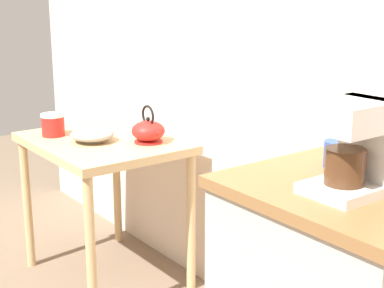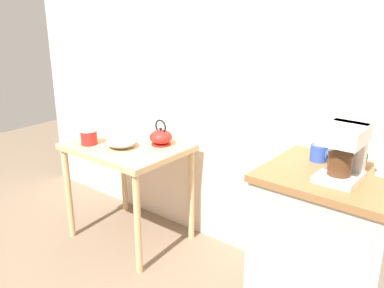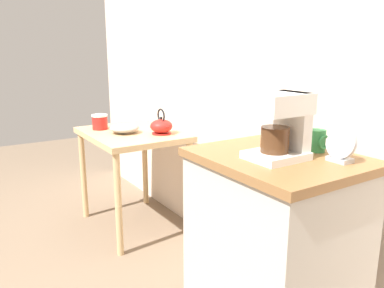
# 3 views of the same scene
# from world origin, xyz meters

# --- Properties ---
(ground_plane) EXTENTS (8.00, 8.00, 0.00)m
(ground_plane) POSITION_xyz_m (0.00, 0.00, 0.00)
(ground_plane) COLOR #7A6651
(back_wall) EXTENTS (4.40, 0.10, 2.80)m
(back_wall) POSITION_xyz_m (0.10, 0.38, 1.40)
(back_wall) COLOR beige
(back_wall) RESTS_ON ground_plane
(wooden_table) EXTENTS (0.79, 0.61, 0.73)m
(wooden_table) POSITION_xyz_m (-0.71, -0.03, 0.63)
(wooden_table) COLOR tan
(wooden_table) RESTS_ON ground_plane
(kitchen_counter) EXTENTS (0.66, 0.56, 0.89)m
(kitchen_counter) POSITION_xyz_m (0.74, -0.02, 0.44)
(kitchen_counter) COLOR #BCB7AD
(kitchen_counter) RESTS_ON ground_plane
(bowl_stoneware) EXTENTS (0.21, 0.21, 0.06)m
(bowl_stoneware) POSITION_xyz_m (-0.69, -0.10, 0.77)
(bowl_stoneware) COLOR #9E998C
(bowl_stoneware) RESTS_ON wooden_table
(teakettle) EXTENTS (0.19, 0.16, 0.18)m
(teakettle) POSITION_xyz_m (-0.52, 0.11, 0.79)
(teakettle) COLOR red
(teakettle) RESTS_ON wooden_table
(canister_enamel) EXTENTS (0.12, 0.12, 0.11)m
(canister_enamel) POSITION_xyz_m (-0.92, -0.20, 0.79)
(canister_enamel) COLOR red
(canister_enamel) RESTS_ON wooden_table
(coffee_maker) EXTENTS (0.18, 0.22, 0.26)m
(coffee_maker) POSITION_xyz_m (0.78, -0.06, 1.03)
(coffee_maker) COLOR white
(coffee_maker) RESTS_ON kitchen_counter
(mug_blue) EXTENTS (0.09, 0.09, 0.09)m
(mug_blue) POSITION_xyz_m (0.60, 0.09, 0.93)
(mug_blue) COLOR #2D4CAD
(mug_blue) RESTS_ON kitchen_counter
(mug_tall_green) EXTENTS (0.08, 0.07, 0.09)m
(mug_tall_green) POSITION_xyz_m (0.78, 0.15, 0.93)
(mug_tall_green) COLOR #338C4C
(mug_tall_green) RESTS_ON kitchen_counter
(table_clock) EXTENTS (0.12, 0.06, 0.13)m
(table_clock) POSITION_xyz_m (0.94, 0.10, 0.94)
(table_clock) COLOR #B2B5BA
(table_clock) RESTS_ON kitchen_counter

